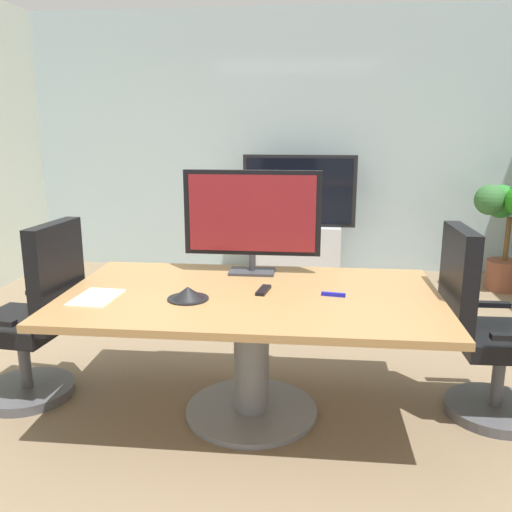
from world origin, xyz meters
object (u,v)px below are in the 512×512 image
at_px(tv_monitor, 252,216).
at_px(wall_display_unit, 299,236).
at_px(office_chair_left, 35,327).
at_px(remote_control, 263,290).
at_px(office_chair_right, 485,340).
at_px(conference_phone, 188,294).
at_px(potted_plant, 508,215).
at_px(conference_table, 251,323).

distance_m(tv_monitor, wall_display_unit, 2.65).
distance_m(office_chair_left, remote_control, 1.39).
xyz_separation_m(office_chair_left, wall_display_unit, (1.48, 2.94, -0.01)).
distance_m(office_chair_left, tv_monitor, 1.46).
bearing_deg(office_chair_right, conference_phone, 98.21).
distance_m(office_chair_left, office_chair_right, 2.61).
bearing_deg(conference_phone, tv_monitor, 63.70).
xyz_separation_m(wall_display_unit, potted_plant, (2.05, -0.34, 0.32)).
relative_size(tv_monitor, wall_display_unit, 0.64).
bearing_deg(remote_control, office_chair_right, 13.62).
relative_size(office_chair_left, office_chair_right, 1.00).
bearing_deg(conference_phone, wall_display_unit, 80.86).
relative_size(office_chair_right, remote_control, 6.41).
height_order(wall_display_unit, remote_control, wall_display_unit).
distance_m(wall_display_unit, conference_phone, 3.19).
xyz_separation_m(wall_display_unit, remote_control, (-0.12, -2.96, 0.29)).
bearing_deg(wall_display_unit, conference_table, -93.47).
relative_size(wall_display_unit, conference_phone, 5.95).
relative_size(office_chair_left, conference_phone, 4.95).
bearing_deg(potted_plant, office_chair_right, -110.13).
height_order(office_chair_left, tv_monitor, tv_monitor).
height_order(conference_table, remote_control, remote_control).
bearing_deg(conference_table, wall_display_unit, 86.53).
relative_size(office_chair_left, remote_control, 6.41).
relative_size(potted_plant, remote_control, 7.73).
relative_size(office_chair_right, conference_phone, 4.95).
bearing_deg(remote_control, potted_plant, 59.78).
distance_m(tv_monitor, remote_control, 0.54).
relative_size(office_chair_left, potted_plant, 0.83).
xyz_separation_m(tv_monitor, remote_control, (0.11, -0.39, -0.35)).
bearing_deg(wall_display_unit, conference_phone, -99.14).
height_order(tv_monitor, conference_phone, tv_monitor).
height_order(conference_table, wall_display_unit, wall_display_unit).
relative_size(office_chair_left, wall_display_unit, 0.83).
height_order(office_chair_right, conference_phone, office_chair_right).
distance_m(potted_plant, conference_phone, 3.78).
bearing_deg(office_chair_right, remote_control, 93.11).
bearing_deg(office_chair_left, potted_plant, 132.76).
height_order(office_chair_left, wall_display_unit, wall_display_unit).
bearing_deg(tv_monitor, potted_plant, 44.42).
bearing_deg(wall_display_unit, remote_control, -92.27).
distance_m(potted_plant, remote_control, 3.39).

